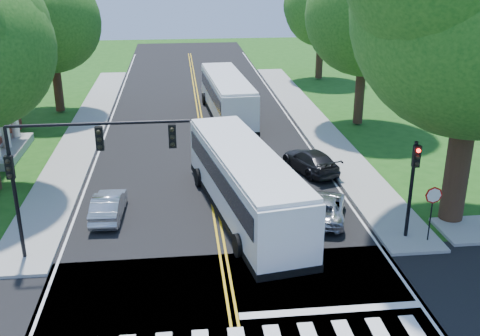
{
  "coord_description": "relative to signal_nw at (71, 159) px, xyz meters",
  "views": [
    {
      "loc": [
        -1.6,
        -14.75,
        11.9
      ],
      "look_at": [
        1.16,
        9.83,
        2.4
      ],
      "focal_mm": 42.0,
      "sensor_mm": 36.0,
      "label": 1
    }
  ],
  "objects": [
    {
      "name": "suv",
      "position": [
        10.93,
        2.5,
        -3.78
      ],
      "size": [
        3.08,
        4.61,
        1.18
      ],
      "primitive_type": "imported",
      "rotation": [
        0.0,
        0.0,
        2.85
      ],
      "color": "#B2B4B9",
      "rests_on": "road"
    },
    {
      "name": "dark_sedan",
      "position": [
        11.71,
        8.63,
        -3.72
      ],
      "size": [
        3.03,
        4.79,
        1.29
      ],
      "primitive_type": "imported",
      "rotation": [
        0.0,
        0.0,
        3.44
      ],
      "color": "black",
      "rests_on": "road"
    },
    {
      "name": "road",
      "position": [
        5.86,
        11.57,
        -4.37
      ],
      "size": [
        14.0,
        96.0,
        0.01
      ],
      "primitive_type": "cube",
      "color": "black",
      "rests_on": "ground"
    },
    {
      "name": "bus_lead",
      "position": [
        7.21,
        3.32,
        -2.65
      ],
      "size": [
        4.8,
        12.83,
        3.25
      ],
      "rotation": [
        0.0,
        0.0,
        3.31
      ],
      "color": "silver",
      "rests_on": "road"
    },
    {
      "name": "signal_ne",
      "position": [
        14.06,
        0.01,
        -1.41
      ],
      "size": [
        0.3,
        0.46,
        4.4
      ],
      "color": "black",
      "rests_on": "ground"
    },
    {
      "name": "edge_line_w",
      "position": [
        -0.94,
        15.57,
        -4.36
      ],
      "size": [
        0.12,
        70.0,
        0.01
      ],
      "primitive_type": "cube",
      "color": "silver",
      "rests_on": "road"
    },
    {
      "name": "hatchback",
      "position": [
        0.72,
        3.7,
        -3.74
      ],
      "size": [
        1.49,
        3.84,
        1.25
      ],
      "primitive_type": "imported",
      "rotation": [
        0.0,
        0.0,
        3.1
      ],
      "color": "#ACAFB3",
      "rests_on": "road"
    },
    {
      "name": "center_line",
      "position": [
        5.86,
        15.57,
        -4.36
      ],
      "size": [
        0.36,
        70.0,
        0.01
      ],
      "primitive_type": "cube",
      "color": "gold",
      "rests_on": "road"
    },
    {
      "name": "bus_follow",
      "position": [
        7.98,
        20.9,
        -2.71
      ],
      "size": [
        3.52,
        12.25,
        3.13
      ],
      "rotation": [
        0.0,
        0.0,
        3.21
      ],
      "color": "silver",
      "rests_on": "road"
    },
    {
      "name": "stop_bar",
      "position": [
        9.36,
        -4.83,
        -4.36
      ],
      "size": [
        6.6,
        0.4,
        0.01
      ],
      "primitive_type": "cube",
      "color": "silver",
      "rests_on": "road"
    },
    {
      "name": "edge_line_e",
      "position": [
        12.66,
        15.57,
        -4.36
      ],
      "size": [
        0.12,
        70.0,
        0.01
      ],
      "primitive_type": "cube",
      "color": "silver",
      "rests_on": "road"
    },
    {
      "name": "sidewalk_nw",
      "position": [
        -2.44,
        18.57,
        -4.3
      ],
      "size": [
        2.6,
        40.0,
        0.15
      ],
      "primitive_type": "cube",
      "color": "gray",
      "rests_on": "ground"
    },
    {
      "name": "tree_east_mid",
      "position": [
        17.36,
        17.57,
        3.48
      ],
      "size": [
        8.4,
        8.4,
        11.93
      ],
      "color": "#2E2212",
      "rests_on": "ground"
    },
    {
      "name": "tree_west_far",
      "position": [
        -5.14,
        23.57,
        2.62
      ],
      "size": [
        7.6,
        7.6,
        10.67
      ],
      "color": "#2E2212",
      "rests_on": "ground"
    },
    {
      "name": "sidewalk_ne",
      "position": [
        14.16,
        18.57,
        -4.3
      ],
      "size": [
        2.6,
        40.0,
        0.15
      ],
      "primitive_type": "cube",
      "color": "gray",
      "rests_on": "ground"
    },
    {
      "name": "signal_nw",
      "position": [
        0.0,
        0.0,
        0.0
      ],
      "size": [
        7.15,
        0.46,
        5.66
      ],
      "color": "black",
      "rests_on": "ground"
    },
    {
      "name": "tree_east_far",
      "position": [
        18.36,
        33.57,
        2.48
      ],
      "size": [
        7.2,
        7.2,
        10.34
      ],
      "color": "#2E2212",
      "rests_on": "ground"
    },
    {
      "name": "stop_sign",
      "position": [
        14.86,
        -0.45,
        -2.35
      ],
      "size": [
        0.76,
        0.08,
        2.53
      ],
      "color": "black",
      "rests_on": "ground"
    }
  ]
}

